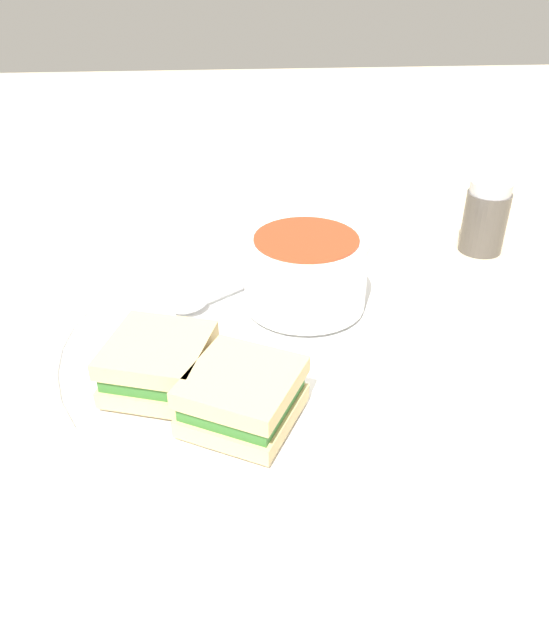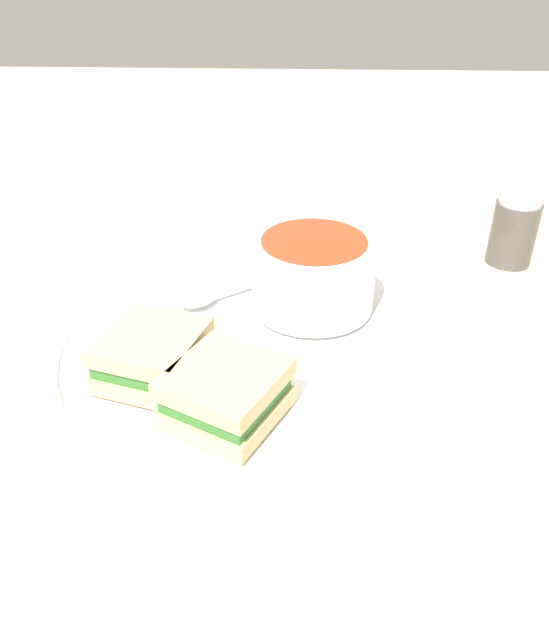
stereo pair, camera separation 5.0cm
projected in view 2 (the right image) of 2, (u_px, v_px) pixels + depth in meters
name	position (u px, v px, depth m)	size (l,w,h in m)	color
ground_plane	(274.00, 355.00, 0.52)	(2.40, 2.40, 0.00)	beige
plate	(274.00, 346.00, 0.52)	(0.36, 0.36, 0.02)	white
soup_bowl	(313.00, 273.00, 0.54)	(0.11, 0.11, 0.06)	white
spoon	(207.00, 297.00, 0.56)	(0.11, 0.08, 0.01)	silver
sandwich_half_near	(152.00, 355.00, 0.46)	(0.09, 0.09, 0.04)	#DBBC7F
sandwich_half_far	(226.00, 393.00, 0.42)	(0.10, 0.10, 0.04)	#DBBC7F
salt_shaker	(514.00, 229.00, 0.64)	(0.05, 0.05, 0.08)	#4C4742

